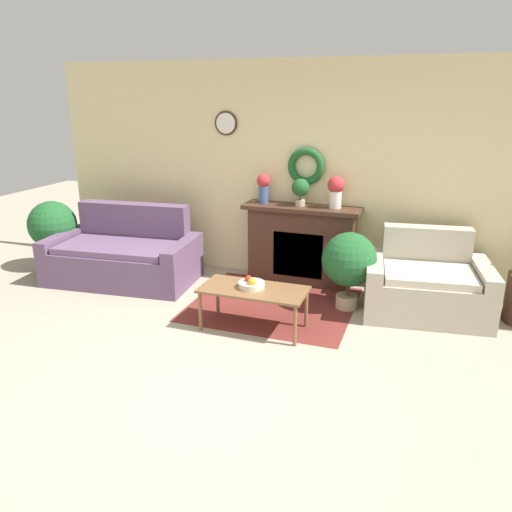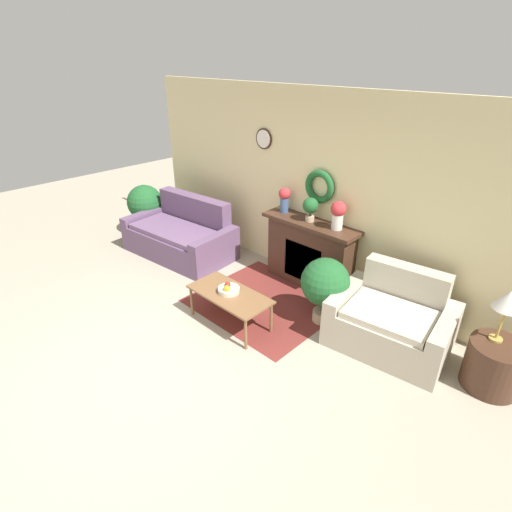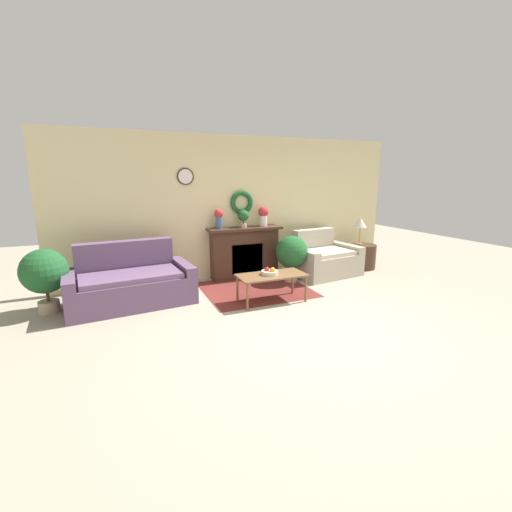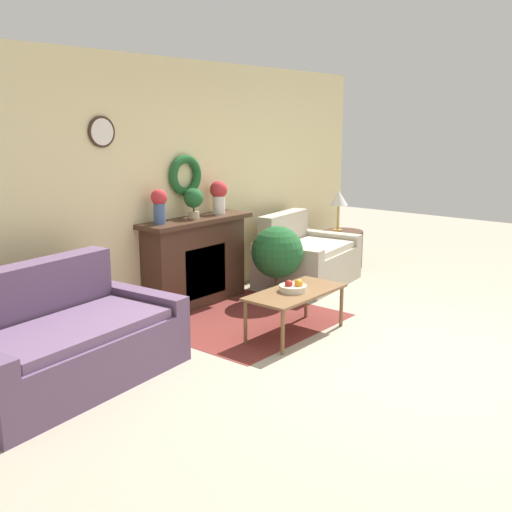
{
  "view_description": "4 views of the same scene",
  "coord_description": "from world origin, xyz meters",
  "px_view_note": "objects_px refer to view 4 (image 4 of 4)",
  "views": [
    {
      "loc": [
        1.52,
        -3.23,
        2.3
      ],
      "look_at": [
        -0.14,
        1.44,
        0.68
      ],
      "focal_mm": 35.0,
      "sensor_mm": 36.0,
      "label": 1
    },
    {
      "loc": [
        3.04,
        -1.62,
        3.07
      ],
      "look_at": [
        -0.09,
        1.65,
        0.75
      ],
      "focal_mm": 28.0,
      "sensor_mm": 36.0,
      "label": 2
    },
    {
      "loc": [
        -2.26,
        -3.51,
        1.91
      ],
      "look_at": [
        -0.21,
        1.4,
        0.7
      ],
      "focal_mm": 24.0,
      "sensor_mm": 36.0,
      "label": 3
    },
    {
      "loc": [
        -4.58,
        -2.1,
        2.05
      ],
      "look_at": [
        -0.24,
        1.47,
        0.77
      ],
      "focal_mm": 42.0,
      "sensor_mm": 36.0,
      "label": 4
    }
  ],
  "objects_px": {
    "loveseat_right": "(305,259)",
    "side_table_by_loveseat": "(343,249)",
    "fireplace": "(196,261)",
    "fruit_bowl": "(293,287)",
    "potted_plant_floor_by_loveseat": "(277,254)",
    "vase_on_mantel_right": "(219,195)",
    "potted_plant_on_mantel": "(193,200)",
    "vase_on_mantel_left": "(159,204)",
    "coffee_table": "(296,295)",
    "couch_left": "(63,344)",
    "table_lamp": "(339,199)"
  },
  "relations": [
    {
      "from": "fruit_bowl",
      "to": "side_table_by_loveseat",
      "type": "xyz_separation_m",
      "value": [
        2.73,
        1.1,
        -0.22
      ]
    },
    {
      "from": "vase_on_mantel_left",
      "to": "potted_plant_on_mantel",
      "type": "height_order",
      "value": "vase_on_mantel_left"
    },
    {
      "from": "vase_on_mantel_right",
      "to": "potted_plant_floor_by_loveseat",
      "type": "bearing_deg",
      "value": -64.44
    },
    {
      "from": "vase_on_mantel_left",
      "to": "couch_left",
      "type": "bearing_deg",
      "value": -157.63
    },
    {
      "from": "loveseat_right",
      "to": "side_table_by_loveseat",
      "type": "relative_size",
      "value": 2.53
    },
    {
      "from": "fruit_bowl",
      "to": "vase_on_mantel_right",
      "type": "bearing_deg",
      "value": 69.92
    },
    {
      "from": "side_table_by_loveseat",
      "to": "table_lamp",
      "type": "distance_m",
      "value": 0.72
    },
    {
      "from": "potted_plant_floor_by_loveseat",
      "to": "loveseat_right",
      "type": "bearing_deg",
      "value": 12.11
    },
    {
      "from": "fruit_bowl",
      "to": "vase_on_mantel_right",
      "type": "height_order",
      "value": "vase_on_mantel_right"
    },
    {
      "from": "loveseat_right",
      "to": "fruit_bowl",
      "type": "height_order",
      "value": "loveseat_right"
    },
    {
      "from": "vase_on_mantel_right",
      "to": "potted_plant_floor_by_loveseat",
      "type": "xyz_separation_m",
      "value": [
        0.3,
        -0.63,
        -0.66
      ]
    },
    {
      "from": "fireplace",
      "to": "coffee_table",
      "type": "distance_m",
      "value": 1.47
    },
    {
      "from": "table_lamp",
      "to": "vase_on_mantel_left",
      "type": "relative_size",
      "value": 1.57
    },
    {
      "from": "vase_on_mantel_right",
      "to": "couch_left",
      "type": "bearing_deg",
      "value": -165.12
    },
    {
      "from": "potted_plant_floor_by_loveseat",
      "to": "fireplace",
      "type": "bearing_deg",
      "value": 138.46
    },
    {
      "from": "table_lamp",
      "to": "vase_on_mantel_left",
      "type": "xyz_separation_m",
      "value": [
        -3.03,
        0.3,
        0.23
      ]
    },
    {
      "from": "couch_left",
      "to": "fruit_bowl",
      "type": "xyz_separation_m",
      "value": [
        2.02,
        -0.78,
        0.16
      ]
    },
    {
      "from": "potted_plant_floor_by_loveseat",
      "to": "coffee_table",
      "type": "bearing_deg",
      "value": -133.69
    },
    {
      "from": "vase_on_mantel_left",
      "to": "potted_plant_floor_by_loveseat",
      "type": "relative_size",
      "value": 0.42
    },
    {
      "from": "couch_left",
      "to": "potted_plant_on_mantel",
      "type": "height_order",
      "value": "potted_plant_on_mantel"
    },
    {
      "from": "potted_plant_floor_by_loveseat",
      "to": "potted_plant_on_mantel",
      "type": "bearing_deg",
      "value": 140.09
    },
    {
      "from": "potted_plant_on_mantel",
      "to": "table_lamp",
      "type": "bearing_deg",
      "value": -6.37
    },
    {
      "from": "table_lamp",
      "to": "vase_on_mantel_left",
      "type": "bearing_deg",
      "value": 174.25
    },
    {
      "from": "fruit_bowl",
      "to": "potted_plant_floor_by_loveseat",
      "type": "xyz_separation_m",
      "value": [
        0.84,
        0.83,
        0.07
      ]
    },
    {
      "from": "side_table_by_loveseat",
      "to": "potted_plant_on_mantel",
      "type": "relative_size",
      "value": 1.66
    },
    {
      "from": "coffee_table",
      "to": "vase_on_mantel_left",
      "type": "relative_size",
      "value": 2.93
    },
    {
      "from": "fruit_bowl",
      "to": "vase_on_mantel_right",
      "type": "xyz_separation_m",
      "value": [
        0.53,
        1.46,
        0.73
      ]
    },
    {
      "from": "couch_left",
      "to": "vase_on_mantel_left",
      "type": "xyz_separation_m",
      "value": [
        1.65,
        0.68,
        0.88
      ]
    },
    {
      "from": "fireplace",
      "to": "side_table_by_loveseat",
      "type": "xyz_separation_m",
      "value": [
        2.59,
        -0.35,
        -0.24
      ]
    },
    {
      "from": "loveseat_right",
      "to": "potted_plant_on_mantel",
      "type": "bearing_deg",
      "value": 157.12
    },
    {
      "from": "table_lamp",
      "to": "potted_plant_on_mantel",
      "type": "bearing_deg",
      "value": 173.63
    },
    {
      "from": "fruit_bowl",
      "to": "potted_plant_on_mantel",
      "type": "xyz_separation_m",
      "value": [
        0.11,
        1.44,
        0.72
      ]
    },
    {
      "from": "fireplace",
      "to": "vase_on_mantel_right",
      "type": "distance_m",
      "value": 0.82
    },
    {
      "from": "loveseat_right",
      "to": "coffee_table",
      "type": "xyz_separation_m",
      "value": [
        -1.63,
        -1.02,
        0.09
      ]
    },
    {
      "from": "couch_left",
      "to": "table_lamp",
      "type": "relative_size",
      "value": 3.35
    },
    {
      "from": "coffee_table",
      "to": "table_lamp",
      "type": "xyz_separation_m",
      "value": [
        2.63,
        1.17,
        0.58
      ]
    },
    {
      "from": "fruit_bowl",
      "to": "vase_on_mantel_right",
      "type": "relative_size",
      "value": 0.7
    },
    {
      "from": "side_table_by_loveseat",
      "to": "vase_on_mantel_left",
      "type": "height_order",
      "value": "vase_on_mantel_left"
    },
    {
      "from": "side_table_by_loveseat",
      "to": "vase_on_mantel_right",
      "type": "xyz_separation_m",
      "value": [
        -2.19,
        0.36,
        0.95
      ]
    },
    {
      "from": "loveseat_right",
      "to": "fireplace",
      "type": "bearing_deg",
      "value": 156.38
    },
    {
      "from": "vase_on_mantel_left",
      "to": "vase_on_mantel_right",
      "type": "distance_m",
      "value": 0.91
    },
    {
      "from": "potted_plant_floor_by_loveseat",
      "to": "fruit_bowl",
      "type": "bearing_deg",
      "value": -135.02
    },
    {
      "from": "loveseat_right",
      "to": "potted_plant_on_mantel",
      "type": "xyz_separation_m",
      "value": [
        -1.55,
        0.43,
        0.89
      ]
    },
    {
      "from": "fireplace",
      "to": "potted_plant_on_mantel",
      "type": "height_order",
      "value": "potted_plant_on_mantel"
    },
    {
      "from": "fruit_bowl",
      "to": "potted_plant_on_mantel",
      "type": "bearing_deg",
      "value": 85.72
    },
    {
      "from": "coffee_table",
      "to": "vase_on_mantel_left",
      "type": "xyz_separation_m",
      "value": [
        -0.4,
        1.47,
        0.8
      ]
    },
    {
      "from": "loveseat_right",
      "to": "vase_on_mantel_left",
      "type": "distance_m",
      "value": 2.26
    },
    {
      "from": "coffee_table",
      "to": "potted_plant_on_mantel",
      "type": "relative_size",
      "value": 3.2
    },
    {
      "from": "vase_on_mantel_left",
      "to": "fireplace",
      "type": "bearing_deg",
      "value": -0.64
    },
    {
      "from": "fruit_bowl",
      "to": "vase_on_mantel_left",
      "type": "height_order",
      "value": "vase_on_mantel_left"
    }
  ]
}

